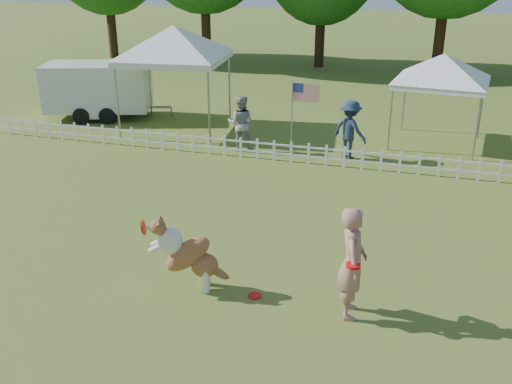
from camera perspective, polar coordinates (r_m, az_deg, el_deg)
ground at (r=9.94m, az=-1.94°, el=-10.27°), size 120.00×120.00×0.00m
picket_fence at (r=15.98m, az=6.15°, el=3.75°), size 22.00×0.08×0.60m
handler at (r=9.12m, az=9.61°, el=-6.99°), size 0.55×0.75×1.88m
dog at (r=9.86m, az=-6.72°, el=-6.18°), size 1.38×0.80×1.35m
frisbee_on_turf at (r=9.90m, az=-0.13°, el=-10.32°), size 0.31×0.31×0.02m
canopy_tent_left at (r=19.36m, az=-8.01°, el=11.10°), size 3.59×3.59×3.32m
canopy_tent_right at (r=18.36m, az=17.83°, el=8.68°), size 2.89×2.89×2.71m
cargo_trailer at (r=21.46m, az=-15.49°, el=9.78°), size 4.90×3.30×1.98m
flag_pole at (r=16.50m, az=3.59°, el=7.29°), size 0.84×0.09×2.18m
spectator_a at (r=17.04m, az=-1.53°, el=6.89°), size 0.90×0.75×1.65m
spectator_b at (r=16.52m, az=9.37°, el=6.17°), size 1.26×1.09×1.69m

